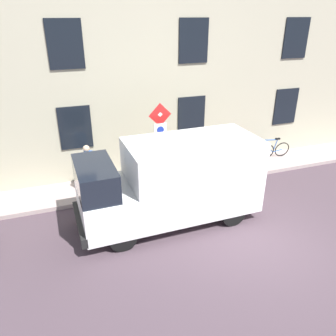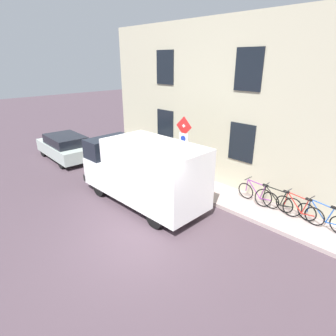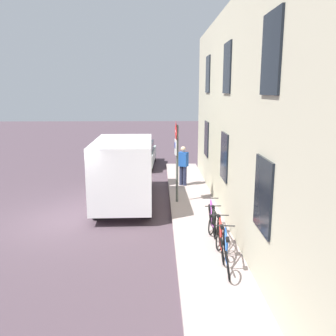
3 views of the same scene
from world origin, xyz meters
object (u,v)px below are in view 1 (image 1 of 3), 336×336
(sign_post_stacked, at_px, (160,135))
(bicycle_black, at_px, (239,154))
(delivery_van, at_px, (173,180))
(pedestrian, at_px, (88,167))
(bicycle_blue, at_px, (271,149))
(bicycle_purple, at_px, (223,157))
(bicycle_red, at_px, (255,152))

(sign_post_stacked, relative_size, bicycle_black, 1.68)
(delivery_van, distance_m, pedestrian, 3.19)
(sign_post_stacked, bearing_deg, bicycle_black, -76.18)
(sign_post_stacked, height_order, bicycle_blue, sign_post_stacked)
(bicycle_blue, distance_m, bicycle_purple, 2.28)
(bicycle_blue, relative_size, pedestrian, 1.00)
(bicycle_black, relative_size, bicycle_purple, 1.00)
(bicycle_blue, xyz_separation_m, bicycle_black, (-0.00, 1.52, 0.00))
(bicycle_red, bearing_deg, bicycle_blue, -174.59)
(bicycle_black, relative_size, pedestrian, 1.00)
(delivery_van, height_order, bicycle_blue, delivery_van)
(delivery_van, xyz_separation_m, bicycle_black, (2.82, -3.96, -0.82))
(bicycle_blue, height_order, pedestrian, pedestrian)
(delivery_van, bearing_deg, sign_post_stacked, -98.28)
(bicycle_red, xyz_separation_m, pedestrian, (-0.50, 6.88, 0.56))
(bicycle_purple, distance_m, pedestrian, 5.41)
(sign_post_stacked, distance_m, bicycle_blue, 5.55)
(sign_post_stacked, height_order, pedestrian, sign_post_stacked)
(bicycle_red, distance_m, bicycle_purple, 1.52)
(delivery_van, height_order, bicycle_black, delivery_van)
(sign_post_stacked, height_order, bicycle_black, sign_post_stacked)
(delivery_van, bearing_deg, bicycle_purple, -139.56)
(sign_post_stacked, distance_m, bicycle_red, 4.83)
(bicycle_blue, height_order, bicycle_purple, same)
(delivery_van, distance_m, bicycle_black, 4.93)
(bicycle_purple, bearing_deg, pedestrian, 7.89)
(bicycle_blue, bearing_deg, pedestrian, 10.09)
(bicycle_purple, bearing_deg, bicycle_black, -177.45)
(sign_post_stacked, height_order, bicycle_red, sign_post_stacked)
(bicycle_black, height_order, bicycle_purple, same)
(pedestrian, bearing_deg, bicycle_red, -145.64)
(sign_post_stacked, distance_m, bicycle_black, 4.14)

